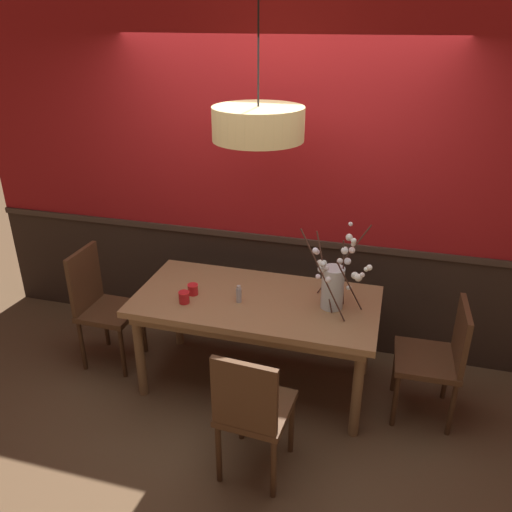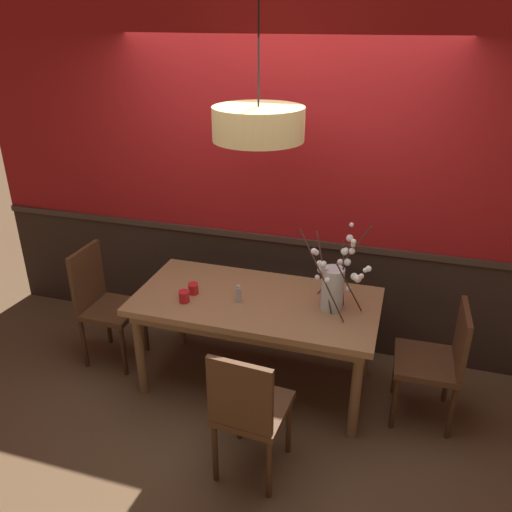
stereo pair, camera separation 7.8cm
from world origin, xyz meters
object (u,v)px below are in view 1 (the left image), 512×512
object	(u,v)px
chair_far_side_right	(314,281)
pendant_lamp	(258,124)
vase_with_blossoms	(334,285)
candle_holder_nearer_edge	(193,289)
chair_head_east_end	(439,355)
chair_near_side_right	(252,408)
chair_far_side_left	(249,272)
dining_table	(256,309)
chair_head_west_end	(100,302)
condiment_bottle	(239,294)
candle_holder_nearer_center	(184,297)

from	to	relation	value
chair_far_side_right	pendant_lamp	distance (m)	1.69
vase_with_blossoms	candle_holder_nearer_edge	distance (m)	1.02
chair_head_east_end	candle_holder_nearer_edge	world-z (taller)	chair_head_east_end
chair_near_side_right	chair_head_east_end	size ratio (longest dim) A/B	1.05
chair_far_side_left	chair_head_east_end	distance (m)	1.80
dining_table	vase_with_blossoms	distance (m)	0.61
chair_head_west_end	vase_with_blossoms	size ratio (longest dim) A/B	1.53
chair_near_side_right	chair_far_side_right	bearing A→B (deg)	87.22
dining_table	condiment_bottle	distance (m)	0.20
chair_far_side_left	pendant_lamp	bearing A→B (deg)	-69.42
chair_far_side_left	candle_holder_nearer_edge	size ratio (longest dim) A/B	11.53
condiment_bottle	chair_near_side_right	bearing A→B (deg)	-67.83
dining_table	chair_head_east_end	bearing A→B (deg)	0.56
chair_near_side_right	chair_head_east_end	xyz separation A→B (m)	(1.08, 0.88, -0.02)
condiment_bottle	pendant_lamp	xyz separation A→B (m)	(0.10, 0.13, 1.18)
chair_far_side_left	candle_holder_nearer_edge	bearing A→B (deg)	-100.25
chair_head_west_end	chair_far_side_left	distance (m)	1.31
dining_table	candle_holder_nearer_edge	bearing A→B (deg)	-172.44
chair_far_side_right	candle_holder_nearer_center	world-z (taller)	chair_far_side_right
chair_head_east_end	pendant_lamp	xyz separation A→B (m)	(-1.30, 0.04, 1.49)
chair_far_side_left	chair_near_side_right	bearing A→B (deg)	-73.26
dining_table	chair_far_side_right	bearing A→B (deg)	70.15
chair_head_west_end	vase_with_blossoms	world-z (taller)	vase_with_blossoms
candle_holder_nearer_center	condiment_bottle	size ratio (longest dim) A/B	0.68
chair_head_east_end	candle_holder_nearer_center	world-z (taller)	chair_head_east_end
chair_head_east_end	chair_far_side_right	bearing A→B (deg)	140.96
chair_head_west_end	condiment_bottle	distance (m)	1.21
candle_holder_nearer_center	chair_head_west_end	bearing A→B (deg)	168.04
chair_head_east_end	dining_table	bearing A→B (deg)	-179.44
chair_far_side_right	pendant_lamp	world-z (taller)	pendant_lamp
chair_far_side_left	condiment_bottle	xyz separation A→B (m)	(0.19, -0.92, 0.29)
chair_head_east_end	chair_far_side_right	size ratio (longest dim) A/B	0.97
chair_head_west_end	condiment_bottle	size ratio (longest dim) A/B	7.50
chair_head_west_end	chair_far_side_left	xyz separation A→B (m)	(0.98, 0.87, -0.02)
chair_far_side_right	chair_far_side_left	bearing A→B (deg)	177.96
candle_holder_nearer_edge	chair_head_east_end	bearing A→B (deg)	2.42
candle_holder_nearer_edge	chair_near_side_right	bearing A→B (deg)	-49.84
dining_table	vase_with_blossoms	bearing A→B (deg)	2.89
chair_head_west_end	chair_far_side_left	bearing A→B (deg)	41.42
candle_holder_nearer_edge	pendant_lamp	xyz separation A→B (m)	(0.46, 0.11, 1.20)
candle_holder_nearer_edge	condiment_bottle	world-z (taller)	condiment_bottle
vase_with_blossoms	pendant_lamp	world-z (taller)	pendant_lamp
dining_table	pendant_lamp	xyz separation A→B (m)	(-0.00, 0.05, 1.32)
chair_head_west_end	condiment_bottle	bearing A→B (deg)	-2.69
candle_holder_nearer_center	candle_holder_nearer_edge	distance (m)	0.13
chair_head_west_end	pendant_lamp	xyz separation A→B (m)	(1.28, 0.08, 1.45)
chair_head_east_end	vase_with_blossoms	world-z (taller)	vase_with_blossoms
chair_far_side_left	vase_with_blossoms	xyz separation A→B (m)	(0.85, -0.82, 0.41)
chair_near_side_right	candle_holder_nearer_center	world-z (taller)	chair_near_side_right
candle_holder_nearer_center	pendant_lamp	size ratio (longest dim) A/B	0.09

